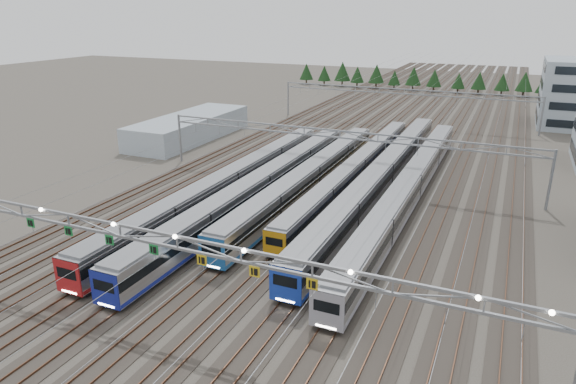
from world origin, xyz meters
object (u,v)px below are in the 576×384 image
at_px(gantry_far, 404,96).
at_px(train_a, 229,184).
at_px(train_d, 356,169).
at_px(train_e, 382,175).
at_px(train_f, 410,186).
at_px(gantry_mid, 340,140).
at_px(train_b, 260,187).
at_px(west_shed, 190,127).
at_px(train_c, 310,178).
at_px(gantry_near, 176,245).

bearing_deg(gantry_far, train_a, -100.99).
bearing_deg(train_a, train_d, 46.98).
distance_m(train_e, train_f, 5.45).
height_order(train_f, gantry_mid, gantry_mid).
bearing_deg(train_b, train_d, 57.39).
xyz_separation_m(train_f, gantry_far, (-11.25, 49.05, 4.24)).
bearing_deg(train_e, train_b, -139.40).
relative_size(gantry_far, west_shed, 1.88).
distance_m(train_c, train_e, 10.32).
xyz_separation_m(train_a, train_b, (4.50, 0.40, 0.00)).
relative_size(train_d, train_f, 0.88).
bearing_deg(gantry_mid, west_shed, 158.17).
xyz_separation_m(train_c, gantry_mid, (2.25, 6.02, 4.22)).
distance_m(train_b, gantry_mid, 14.85).
distance_m(train_f, gantry_near, 38.11).
bearing_deg(gantry_far, train_b, -96.69).
distance_m(train_a, gantry_far, 59.17).
bearing_deg(train_a, train_f, 21.55).
distance_m(train_c, train_f, 13.64).
xyz_separation_m(train_d, train_e, (4.50, -2.50, 0.29)).
bearing_deg(gantry_near, gantry_far, 89.97).
bearing_deg(train_c, train_b, -124.59).
bearing_deg(train_e, train_c, -150.71).
bearing_deg(gantry_mid, gantry_near, -90.07).
bearing_deg(train_b, train_f, 25.25).
xyz_separation_m(train_a, gantry_near, (11.20, -27.18, 4.91)).
height_order(train_d, train_f, train_f).
xyz_separation_m(train_c, west_shed, (-33.67, 20.40, 0.08)).
xyz_separation_m(train_a, gantry_mid, (11.25, 12.94, 4.21)).
bearing_deg(train_b, west_shed, 137.29).
relative_size(train_a, gantry_near, 1.00).
height_order(train_a, gantry_near, gantry_near).
bearing_deg(train_e, west_shed, 160.21).
bearing_deg(gantry_far, train_f, -77.08).
distance_m(train_a, train_d, 19.79).
bearing_deg(train_f, west_shed, 158.65).
distance_m(train_a, train_e, 21.62).
xyz_separation_m(train_c, gantry_far, (2.25, 51.02, 4.22)).
height_order(gantry_mid, west_shed, gantry_mid).
distance_m(train_b, train_e, 17.78).
bearing_deg(train_f, train_d, 148.21).
xyz_separation_m(train_c, train_e, (9.00, 5.05, 0.05)).
relative_size(gantry_near, west_shed, 1.88).
xyz_separation_m(gantry_mid, west_shed, (-35.92, 14.39, -4.14)).
bearing_deg(gantry_near, train_f, 72.61).
bearing_deg(gantry_mid, train_c, -110.50).
bearing_deg(train_b, train_a, -174.97).
height_order(train_f, west_shed, west_shed).
height_order(train_c, gantry_near, gantry_near).
distance_m(train_a, gantry_near, 29.80).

